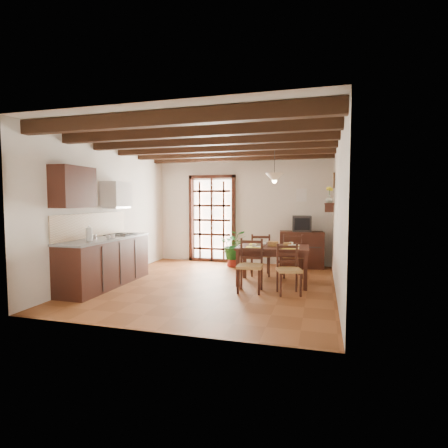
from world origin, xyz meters
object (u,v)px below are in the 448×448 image
(chair_near_left, at_px, (250,275))
(chair_far_left, at_px, (260,262))
(dining_table, at_px, (273,251))
(pendant_lamp, at_px, (274,177))
(chair_near_right, at_px, (289,279))
(chair_far_right, at_px, (292,263))
(crt_tv, at_px, (302,224))
(sideboard, at_px, (301,249))
(potted_plant, at_px, (233,243))
(kitchen_counter, at_px, (106,261))

(chair_near_left, xyz_separation_m, chair_far_left, (-0.06, 1.38, -0.01))
(dining_table, height_order, pendant_lamp, pendant_lamp)
(chair_near_right, height_order, pendant_lamp, pendant_lamp)
(chair_near_right, bearing_deg, pendant_lamp, 98.26)
(chair_near_right, relative_size, chair_far_right, 0.94)
(chair_near_right, relative_size, crt_tv, 1.83)
(chair_far_left, xyz_separation_m, sideboard, (0.81, 1.15, 0.15))
(chair_near_right, bearing_deg, potted_plant, 108.07)
(chair_near_right, relative_size, chair_far_left, 0.95)
(chair_far_right, bearing_deg, chair_near_left, 54.12)
(dining_table, height_order, chair_near_right, chair_near_right)
(chair_near_right, xyz_separation_m, potted_plant, (-1.54, 2.20, 0.30))
(potted_plant, bearing_deg, pendant_lamp, -50.52)
(dining_table, bearing_deg, chair_near_right, -64.19)
(chair_near_left, height_order, potted_plant, potted_plant)
(sideboard, bearing_deg, kitchen_counter, -147.34)
(crt_tv, distance_m, potted_plant, 1.71)
(kitchen_counter, bearing_deg, crt_tv, 38.98)
(dining_table, xyz_separation_m, chair_near_right, (0.37, -0.68, -0.37))
(chair_near_right, bearing_deg, sideboard, 71.42)
(dining_table, relative_size, chair_far_left, 1.53)
(sideboard, height_order, potted_plant, potted_plant)
(kitchen_counter, xyz_separation_m, chair_near_left, (2.73, 0.29, -0.18))
(sideboard, bearing_deg, dining_table, -109.93)
(chair_far_right, bearing_deg, chair_near_right, 80.03)
(chair_far_right, height_order, potted_plant, potted_plant)
(chair_far_right, distance_m, crt_tv, 1.36)
(chair_far_right, bearing_deg, crt_tv, -108.81)
(chair_far_left, bearing_deg, kitchen_counter, 19.05)
(chair_near_right, bearing_deg, kitchen_counter, 168.48)
(potted_plant, height_order, pendant_lamp, pendant_lamp)
(chair_far_right, bearing_deg, kitchen_counter, 14.74)
(kitchen_counter, distance_m, sideboard, 4.49)
(chair_near_left, height_order, chair_far_right, chair_near_left)
(chair_near_left, bearing_deg, dining_table, 63.85)
(sideboard, bearing_deg, pendant_lamp, -110.69)
(crt_tv, bearing_deg, chair_near_right, -97.16)
(dining_table, height_order, chair_far_right, chair_far_right)
(chair_far_left, relative_size, crt_tv, 1.93)
(kitchen_counter, bearing_deg, chair_near_right, 5.33)
(chair_near_left, height_order, pendant_lamp, pendant_lamp)
(chair_near_left, distance_m, sideboard, 2.65)
(sideboard, bearing_deg, chair_far_right, -102.96)
(dining_table, xyz_separation_m, chair_far_right, (0.31, 0.71, -0.35))
(dining_table, bearing_deg, chair_near_left, -116.08)
(chair_far_right, height_order, crt_tv, crt_tv)
(kitchen_counter, xyz_separation_m, crt_tv, (3.48, 2.82, 0.59))
(crt_tv, bearing_deg, dining_table, -109.02)
(potted_plant, bearing_deg, chair_near_left, -68.84)
(chair_near_left, xyz_separation_m, chair_far_right, (0.62, 1.41, -0.00))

